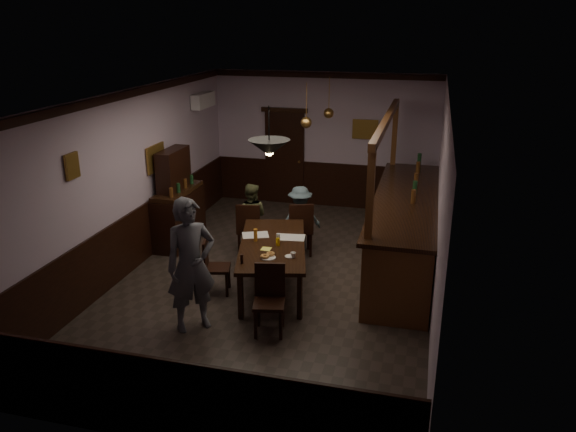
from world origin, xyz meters
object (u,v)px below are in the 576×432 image
(dining_table, at_px, (272,247))
(sideboard, at_px, (178,206))
(bar_counter, at_px, (405,229))
(person_standing, at_px, (191,265))
(coffee_cup, at_px, (293,255))
(pendant_brass_far, at_px, (329,113))
(soda_can, at_px, (278,242))
(chair_far_right, at_px, (301,227))
(pendant_brass_mid, at_px, (306,123))
(chair_near, at_px, (269,296))
(chair_side, at_px, (213,264))
(pendant_iron, at_px, (269,148))
(chair_far_left, at_px, (249,227))
(person_seated_right, at_px, (300,218))
(person_seated_left, at_px, (251,217))

(dining_table, xyz_separation_m, sideboard, (-2.24, 1.36, 0.04))
(bar_counter, bearing_deg, sideboard, -178.96)
(person_standing, height_order, coffee_cup, person_standing)
(coffee_cup, xyz_separation_m, pendant_brass_far, (-0.18, 3.61, 1.50))
(person_standing, distance_m, bar_counter, 3.96)
(dining_table, height_order, soda_can, soda_can)
(chair_far_right, xyz_separation_m, pendant_brass_mid, (-0.07, 0.67, 1.75))
(chair_near, bearing_deg, chair_side, 132.08)
(chair_far_right, bearing_deg, person_standing, 53.82)
(pendant_brass_mid, bearing_deg, pendant_brass_far, 79.90)
(pendant_iron, bearing_deg, chair_far_left, 116.54)
(person_seated_right, bearing_deg, chair_side, 38.32)
(chair_side, height_order, sideboard, sideboard)
(coffee_cup, distance_m, sideboard, 3.26)
(dining_table, xyz_separation_m, person_seated_left, (-0.81, 1.39, -0.05))
(chair_far_right, bearing_deg, bar_counter, 163.82)
(pendant_brass_far, bearing_deg, person_standing, -102.08)
(dining_table, distance_m, chair_far_left, 1.36)
(chair_side, relative_size, person_standing, 0.47)
(chair_side, relative_size, person_seated_right, 0.73)
(chair_far_right, xyz_separation_m, soda_can, (-0.03, -1.41, 0.26))
(person_standing, xyz_separation_m, bar_counter, (2.68, 2.91, -0.29))
(dining_table, bearing_deg, soda_can, -32.37)
(dining_table, distance_m, person_seated_left, 1.61)
(person_seated_left, relative_size, coffee_cup, 15.81)
(chair_side, distance_m, pendant_brass_far, 4.14)
(sideboard, height_order, bar_counter, bar_counter)
(chair_far_left, distance_m, soda_can, 1.49)
(chair_side, distance_m, pendant_brass_mid, 3.17)
(dining_table, bearing_deg, chair_side, -153.72)
(dining_table, relative_size, pendant_iron, 3.58)
(soda_can, bearing_deg, sideboard, 148.65)
(pendant_iron, bearing_deg, chair_side, 161.01)
(soda_can, distance_m, pendant_iron, 1.78)
(chair_far_left, xyz_separation_m, person_seated_right, (0.81, 0.49, 0.07))
(dining_table, height_order, bar_counter, bar_counter)
(chair_side, distance_m, coffee_cup, 1.34)
(person_seated_left, bearing_deg, chair_far_right, 172.11)
(dining_table, relative_size, coffee_cup, 29.71)
(chair_near, distance_m, pendant_brass_mid, 3.75)
(pendant_brass_mid, bearing_deg, dining_table, -91.97)
(person_standing, bearing_deg, dining_table, 22.04)
(dining_table, relative_size, bar_counter, 0.52)
(person_seated_left, xyz_separation_m, sideboard, (-1.43, -0.03, 0.10))
(chair_far_right, xyz_separation_m, sideboard, (-2.38, 0.02, 0.18))
(chair_far_left, relative_size, pendant_brass_far, 1.22)
(pendant_iron, bearing_deg, person_standing, -142.78)
(person_seated_right, distance_m, sideboard, 2.32)
(dining_table, relative_size, chair_far_right, 2.36)
(person_standing, bearing_deg, coffee_cup, -1.45)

